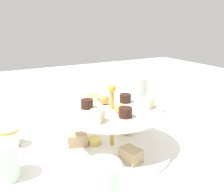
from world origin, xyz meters
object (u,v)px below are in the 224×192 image
water_glass_tall_right (138,96)px  tiered_serving_stand (112,131)px  water_glass_short_left (3,161)px  butter_knife_right (52,115)px  water_glass_mid_back (103,190)px  teacup_with_saucer (8,138)px

water_glass_tall_right → tiered_serving_stand: bearing=40.0°
tiered_serving_stand → water_glass_short_left: tiered_serving_stand is taller
water_glass_short_left → butter_knife_right: water_glass_short_left is taller
butter_knife_right → water_glass_mid_back: water_glass_mid_back is taller
teacup_with_saucer → butter_knife_right: (-0.16, -0.16, -0.02)m
teacup_with_saucer → water_glass_mid_back: size_ratio=0.91×
butter_knife_right → tiered_serving_stand: bearing=82.1°
water_glass_mid_back → teacup_with_saucer: bearing=-72.3°
teacup_with_saucer → butter_knife_right: teacup_with_saucer is taller
teacup_with_saucer → water_glass_mid_back: 0.35m
tiered_serving_stand → water_glass_short_left: bearing=0.1°
tiered_serving_stand → butter_knife_right: size_ratio=1.76×
water_glass_short_left → water_glass_tall_right: bearing=-159.9°
water_glass_tall_right → butter_knife_right: (0.26, -0.13, -0.06)m
water_glass_tall_right → water_glass_mid_back: (0.32, 0.36, -0.02)m
teacup_with_saucer → water_glass_short_left: bearing=79.5°
water_glass_tall_right → water_glass_mid_back: size_ratio=1.33×
tiered_serving_stand → water_glass_mid_back: size_ratio=3.02×
butter_knife_right → water_glass_mid_back: bearing=62.7°
tiered_serving_stand → water_glass_tall_right: (-0.19, -0.16, 0.02)m
water_glass_mid_back → tiered_serving_stand: bearing=-122.6°
tiered_serving_stand → butter_knife_right: (0.07, -0.30, -0.05)m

